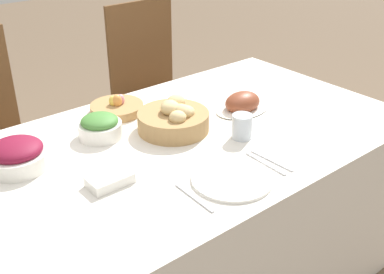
{
  "coord_description": "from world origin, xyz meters",
  "views": [
    {
      "loc": [
        -0.91,
        -1.21,
        1.54
      ],
      "look_at": [
        0.02,
        -0.07,
        0.76
      ],
      "focal_mm": 45.0,
      "sensor_mm": 36.0,
      "label": 1
    }
  ],
  "objects_px": {
    "spoon": "(272,161)",
    "butter_dish": "(110,180)",
    "ham_platter": "(242,104)",
    "dinner_plate": "(232,179)",
    "chair_far_right": "(155,89)",
    "drinking_cup": "(242,126)",
    "beet_salad_bowl": "(17,155)",
    "green_salad_bowl": "(100,127)",
    "knife": "(266,164)",
    "fork": "(194,198)",
    "egg_basket": "(117,107)",
    "bread_basket": "(174,118)"
  },
  "relations": [
    {
      "from": "chair_far_right",
      "to": "butter_dish",
      "type": "distance_m",
      "value": 1.27
    },
    {
      "from": "green_salad_bowl",
      "to": "bread_basket",
      "type": "bearing_deg",
      "value": -27.49
    },
    {
      "from": "bread_basket",
      "to": "butter_dish",
      "type": "bearing_deg",
      "value": -155.92
    },
    {
      "from": "bread_basket",
      "to": "egg_basket",
      "type": "height_order",
      "value": "bread_basket"
    },
    {
      "from": "knife",
      "to": "spoon",
      "type": "relative_size",
      "value": 1.0
    },
    {
      "from": "bread_basket",
      "to": "ham_platter",
      "type": "distance_m",
      "value": 0.33
    },
    {
      "from": "egg_basket",
      "to": "drinking_cup",
      "type": "height_order",
      "value": "drinking_cup"
    },
    {
      "from": "knife",
      "to": "spoon",
      "type": "bearing_deg",
      "value": 1.91
    },
    {
      "from": "ham_platter",
      "to": "spoon",
      "type": "bearing_deg",
      "value": -121.09
    },
    {
      "from": "ham_platter",
      "to": "dinner_plate",
      "type": "distance_m",
      "value": 0.53
    },
    {
      "from": "egg_basket",
      "to": "ham_platter",
      "type": "distance_m",
      "value": 0.51
    },
    {
      "from": "beet_salad_bowl",
      "to": "spoon",
      "type": "relative_size",
      "value": 1.14
    },
    {
      "from": "ham_platter",
      "to": "dinner_plate",
      "type": "height_order",
      "value": "ham_platter"
    },
    {
      "from": "chair_far_right",
      "to": "ham_platter",
      "type": "height_order",
      "value": "chair_far_right"
    },
    {
      "from": "bread_basket",
      "to": "dinner_plate",
      "type": "bearing_deg",
      "value": -100.69
    },
    {
      "from": "spoon",
      "to": "drinking_cup",
      "type": "distance_m",
      "value": 0.19
    },
    {
      "from": "ham_platter",
      "to": "spoon",
      "type": "xyz_separation_m",
      "value": [
        -0.21,
        -0.36,
        -0.02
      ]
    },
    {
      "from": "egg_basket",
      "to": "drinking_cup",
      "type": "distance_m",
      "value": 0.53
    },
    {
      "from": "egg_basket",
      "to": "fork",
      "type": "height_order",
      "value": "egg_basket"
    },
    {
      "from": "spoon",
      "to": "butter_dish",
      "type": "relative_size",
      "value": 1.31
    },
    {
      "from": "chair_far_right",
      "to": "butter_dish",
      "type": "height_order",
      "value": "chair_far_right"
    },
    {
      "from": "egg_basket",
      "to": "beet_salad_bowl",
      "type": "relative_size",
      "value": 1.06
    },
    {
      "from": "spoon",
      "to": "fork",
      "type": "bearing_deg",
      "value": 178.09
    },
    {
      "from": "beet_salad_bowl",
      "to": "knife",
      "type": "relative_size",
      "value": 1.14
    },
    {
      "from": "ham_platter",
      "to": "spoon",
      "type": "distance_m",
      "value": 0.42
    },
    {
      "from": "egg_basket",
      "to": "spoon",
      "type": "bearing_deg",
      "value": -73.81
    },
    {
      "from": "bread_basket",
      "to": "green_salad_bowl",
      "type": "relative_size",
      "value": 1.68
    },
    {
      "from": "spoon",
      "to": "butter_dish",
      "type": "height_order",
      "value": "butter_dish"
    },
    {
      "from": "chair_far_right",
      "to": "egg_basket",
      "type": "height_order",
      "value": "chair_far_right"
    },
    {
      "from": "ham_platter",
      "to": "knife",
      "type": "distance_m",
      "value": 0.43
    },
    {
      "from": "chair_far_right",
      "to": "drinking_cup",
      "type": "relative_size",
      "value": 11.08
    },
    {
      "from": "dinner_plate",
      "to": "bread_basket",
      "type": "bearing_deg",
      "value": 79.31
    },
    {
      "from": "green_salad_bowl",
      "to": "spoon",
      "type": "height_order",
      "value": "green_salad_bowl"
    },
    {
      "from": "chair_far_right",
      "to": "green_salad_bowl",
      "type": "relative_size",
      "value": 6.28
    },
    {
      "from": "egg_basket",
      "to": "green_salad_bowl",
      "type": "xyz_separation_m",
      "value": [
        -0.16,
        -0.14,
        0.02
      ]
    },
    {
      "from": "ham_platter",
      "to": "drinking_cup",
      "type": "relative_size",
      "value": 2.69
    },
    {
      "from": "chair_far_right",
      "to": "green_salad_bowl",
      "type": "bearing_deg",
      "value": -138.25
    },
    {
      "from": "chair_far_right",
      "to": "fork",
      "type": "height_order",
      "value": "chair_far_right"
    },
    {
      "from": "green_salad_bowl",
      "to": "butter_dish",
      "type": "distance_m",
      "value": 0.32
    },
    {
      "from": "ham_platter",
      "to": "drinking_cup",
      "type": "height_order",
      "value": "drinking_cup"
    },
    {
      "from": "knife",
      "to": "egg_basket",
      "type": "bearing_deg",
      "value": 105.67
    },
    {
      "from": "green_salad_bowl",
      "to": "fork",
      "type": "xyz_separation_m",
      "value": [
        0.01,
        -0.51,
        -0.04
      ]
    },
    {
      "from": "beet_salad_bowl",
      "to": "butter_dish",
      "type": "xyz_separation_m",
      "value": [
        0.18,
        -0.28,
        -0.03
      ]
    },
    {
      "from": "ham_platter",
      "to": "knife",
      "type": "height_order",
      "value": "ham_platter"
    },
    {
      "from": "chair_far_right",
      "to": "bread_basket",
      "type": "relative_size",
      "value": 3.75
    },
    {
      "from": "butter_dish",
      "to": "fork",
      "type": "bearing_deg",
      "value": -55.73
    },
    {
      "from": "egg_basket",
      "to": "fork",
      "type": "distance_m",
      "value": 0.67
    },
    {
      "from": "ham_platter",
      "to": "dinner_plate",
      "type": "relative_size",
      "value": 0.95
    },
    {
      "from": "knife",
      "to": "drinking_cup",
      "type": "bearing_deg",
      "value": 70.63
    },
    {
      "from": "ham_platter",
      "to": "butter_dish",
      "type": "xyz_separation_m",
      "value": [
        -0.7,
        -0.14,
        -0.01
      ]
    }
  ]
}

